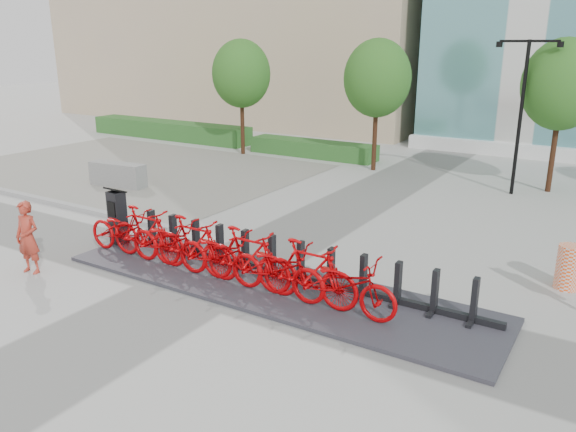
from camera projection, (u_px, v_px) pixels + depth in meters
The scene contains 24 objects.
ground at pixel (212, 279), 12.12m from camera, with size 120.00×120.00×0.00m, color #9E9E99.
gravel_patch at pixel (131, 168), 22.86m from camera, with size 14.00×14.00×0.00m, color gray.
curb at pixel (15, 194), 18.70m from camera, with size 14.00×0.25×0.15m, color gray.
hedge_a at pixel (169, 130), 30.02m from camera, with size 10.00×1.40×0.90m, color #236426.
hedge_b at pixel (313, 149), 25.25m from camera, with size 6.00×1.20×0.70m, color #236426.
tree_0 at pixel (241, 74), 24.84m from camera, with size 2.60×2.60×5.10m.
tree_1 at pixel (377, 78), 21.55m from camera, with size 2.60×2.60×5.10m.
tree_2 at pixel (562, 85), 18.27m from camera, with size 2.60×2.60×5.10m.
streetlamp at pixel (522, 100), 18.09m from camera, with size 2.00×0.20×5.00m.
dock_pad at pixel (270, 286), 11.70m from camera, with size 9.60×2.40×0.08m, color #302F37.
dock_rail_posts at pixel (284, 258), 11.91m from camera, with size 8.02×0.50×0.85m, color black, non-canonical shape.
bike_0 at pixel (124, 231), 13.21m from camera, with size 0.75×2.15×1.13m, color #A30004.
bike_1 at pixel (145, 234), 12.83m from camera, with size 0.59×2.09×1.25m, color #A30004.
bike_2 at pixel (169, 242), 12.48m from camera, with size 0.75×2.15×1.13m, color #A30004.
bike_3 at pixel (193, 245), 12.10m from camera, with size 0.59×2.09×1.25m, color #A30004.
bike_4 at pixel (220, 254), 11.75m from camera, with size 0.75×2.15×1.13m, color #A30004.
bike_5 at pixel (248, 258), 11.37m from camera, with size 0.59×2.09×1.25m, color #A30004.
bike_6 at pixel (277, 268), 11.02m from camera, with size 0.75×2.15×1.13m, color #A30004.
bike_7 at pixel (309, 273), 10.64m from camera, with size 0.59×2.09×1.25m, color #A30004.
bike_8 at pixel (343, 284), 10.29m from camera, with size 0.75×2.15×1.13m, color #A30004.
kiosk at pixel (118, 216), 13.88m from camera, with size 0.47×0.40×1.46m.
worker_red at pixel (28, 237), 12.26m from camera, with size 0.59×0.39×1.63m, color #A32F21.
construction_barrel at pixel (569, 267), 11.54m from camera, with size 0.49×0.49×0.94m, color #FF4702.
jersey_barrier at pixel (118, 174), 19.95m from camera, with size 2.16×0.59×0.83m, color gray.
Camera 1 is at (7.32, -8.62, 4.87)m, focal length 35.00 mm.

